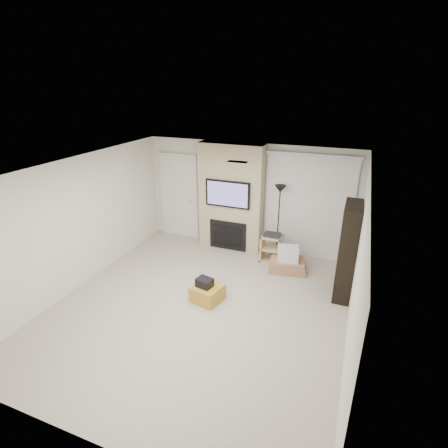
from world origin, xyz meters
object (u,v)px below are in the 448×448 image
at_px(floor_lamp, 280,201).
at_px(box_stack, 287,261).
at_px(av_stand, 271,246).
at_px(bookshelf, 347,251).
at_px(ottoman, 207,293).

bearing_deg(floor_lamp, box_stack, -55.99).
bearing_deg(av_stand, floor_lamp, 76.23).
distance_m(av_stand, bookshelf, 1.87).
bearing_deg(floor_lamp, bookshelf, -35.19).
xyz_separation_m(ottoman, floor_lamp, (0.77, 2.19, 1.18)).
bearing_deg(box_stack, bookshelf, -24.68).
bearing_deg(bookshelf, ottoman, -154.07).
xyz_separation_m(ottoman, box_stack, (1.14, 1.65, 0.05)).
relative_size(ottoman, bookshelf, 0.28).
bearing_deg(av_stand, box_stack, -33.51).
height_order(ottoman, bookshelf, bookshelf).
xyz_separation_m(av_stand, box_stack, (0.43, -0.28, -0.15)).
xyz_separation_m(box_stack, bookshelf, (1.16, -0.53, 0.70)).
distance_m(ottoman, box_stack, 2.00).
distance_m(floor_lamp, box_stack, 1.31).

